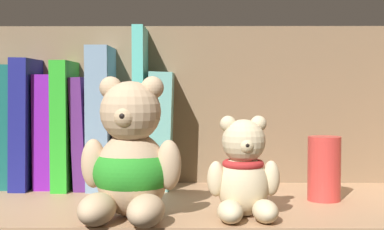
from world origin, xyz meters
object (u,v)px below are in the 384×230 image
object	(u,v)px
book_4	(28,123)
book_8	(101,117)
teddy_bear_larger	(127,162)
teddy_bear_smaller	(240,174)
book_10	(139,108)
book_6	(66,124)
pillar_candle	(321,169)
book_5	(47,130)
book_3	(6,126)
book_9	(123,137)
book_11	(158,129)
book_7	(82,132)

from	to	relation	value
book_4	book_8	size ratio (longest dim) A/B	0.92
teddy_bear_larger	teddy_bear_smaller	xyz separation A→B (cm)	(13.38, 0.32, -1.43)
book_8	book_10	bearing A→B (deg)	0.00
book_8	teddy_bear_smaller	world-z (taller)	book_8
book_6	pillar_candle	distance (cm)	39.54
book_6	teddy_bear_larger	bearing A→B (deg)	-61.23
book_5	teddy_bear_larger	distance (cm)	27.03
book_3	book_10	size ratio (longest dim) A/B	0.77
book_4	pillar_candle	xyz separation A→B (cm)	(43.40, -11.81, -5.49)
book_5	book_9	size ratio (longest dim) A/B	1.14
book_5	book_6	world-z (taller)	book_6
book_11	pillar_candle	world-z (taller)	book_11
book_4	book_10	bearing A→B (deg)	0.00
book_3	teddy_bear_smaller	bearing A→B (deg)	-31.99
book_7	book_9	bearing A→B (deg)	0.00
book_3	pillar_candle	distance (cm)	48.60
book_8	pillar_candle	world-z (taller)	book_8
book_3	book_6	bearing A→B (deg)	0.00
book_3	book_4	world-z (taller)	book_4
book_5	pillar_candle	bearing A→B (deg)	-16.33
book_5	book_8	xyz separation A→B (cm)	(8.45, 0.00, 2.11)
book_4	book_3	bearing A→B (deg)	180.00
book_6	book_11	size ratio (longest dim) A/B	1.09
book_5	book_8	world-z (taller)	book_8
book_9	book_8	bearing A→B (deg)	180.00
book_10	book_11	size ratio (longest dim) A/B	1.38
book_7	book_9	size ratio (longest dim) A/B	1.11
teddy_bear_smaller	pillar_candle	size ratio (longest dim) A/B	1.38
book_7	book_9	distance (cm)	6.43
book_10	teddy_bear_smaller	distance (cm)	27.04
book_10	book_3	bearing A→B (deg)	180.00
book_3	teddy_bear_larger	distance (cm)	31.23
book_5	book_7	bearing A→B (deg)	0.00
book_4	teddy_bear_smaller	xyz separation A→B (cm)	(31.64, -21.94, -4.72)
book_10	book_6	bearing A→B (deg)	180.00
book_8	book_3	bearing A→B (deg)	180.00
book_3	book_11	distance (cm)	23.97
book_4	book_11	bearing A→B (deg)	0.00
book_3	book_4	distance (cm)	3.51
book_8	book_6	bearing A→B (deg)	180.00
book_5	book_7	xyz separation A→B (cm)	(5.49, 0.00, -0.21)
book_11	book_4	bearing A→B (deg)	180.00
book_3	pillar_candle	xyz separation A→B (cm)	(46.87, -11.81, -5.02)
book_9	book_10	size ratio (longest dim) A/B	0.62
book_5	book_11	size ratio (longest dim) A/B	0.98
book_6	book_11	world-z (taller)	book_6
book_11	book_5	bearing A→B (deg)	180.00
book_7	book_8	distance (cm)	3.76
book_4	book_7	world-z (taller)	book_4
book_4	pillar_candle	bearing A→B (deg)	-15.23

